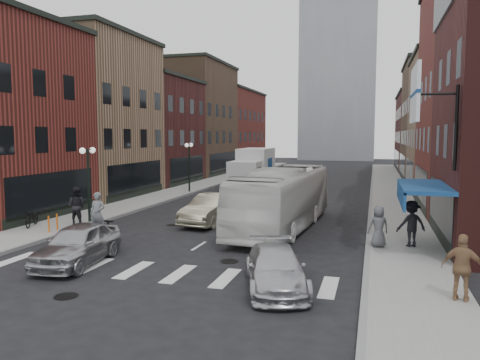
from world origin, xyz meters
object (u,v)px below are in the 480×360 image
motorcycle_rider (98,222)px  streetlamp_near (88,170)px  streetlamp_far (189,158)px  ped_left_solo (77,206)px  parked_bicycle (32,217)px  billboard_sign (418,96)px  ped_right_a (411,224)px  ped_right_b (463,268)px  box_truck (253,169)px  ped_right_c (378,226)px  bike_rack (53,223)px  sedan_left_near (78,244)px  curb_car (276,268)px  transit_bus (283,198)px  sedan_left_far (212,209)px

motorcycle_rider → streetlamp_near: bearing=124.3°
streetlamp_far → ped_left_solo: bearing=-90.2°
parked_bicycle → motorcycle_rider: bearing=-46.7°
streetlamp_far → motorcycle_rider: streetlamp_far is taller
billboard_sign → ped_right_a: size_ratio=1.94×
parked_bicycle → ped_right_b: (19.02, -5.64, 0.49)m
box_truck → billboard_sign: bearing=-63.6°
streetlamp_near → box_truck: bearing=76.4°
ped_right_a → ped_right_c: bearing=-2.2°
bike_rack → ped_right_a: bearing=5.4°
ped_right_a → ped_left_solo: bearing=-22.9°
streetlamp_near → bike_rack: size_ratio=5.14×
bike_rack → sedan_left_near: size_ratio=0.18×
billboard_sign → ped_right_b: (1.01, -4.10, -5.04)m
billboard_sign → ped_right_a: bearing=87.1°
billboard_sign → box_truck: size_ratio=0.45×
box_truck → sedan_left_near: bearing=-92.5°
ped_right_c → streetlamp_far: bearing=-66.2°
curb_car → ped_left_solo: (-11.77, 6.52, 0.51)m
transit_bus → sedan_left_far: bearing=179.4°
sedan_left_far → ped_left_solo: 6.99m
ped_right_a → ped_right_c: (-1.31, -0.48, -0.10)m
ped_right_b → parked_bicycle: bearing=-2.2°
streetlamp_far → curb_car: 24.61m
sedan_left_far → parked_bicycle: bearing=-147.1°
sedan_left_near → bike_rack: bearing=129.9°
sedan_left_near → curb_car: (7.58, -0.65, -0.13)m
bike_rack → ped_right_a: size_ratio=0.42×
box_truck → ped_right_b: size_ratio=4.38×
sedan_left_far → ped_left_solo: (-6.30, -3.01, 0.33)m
ped_right_b → ped_right_c: ped_right_b is taller
sedan_left_far → curb_car: (5.47, -9.53, -0.17)m
streetlamp_near → ped_left_solo: 2.05m
sedan_left_far → parked_bicycle: 9.16m
ped_right_a → ped_right_b: bearing=75.6°
transit_bus → ped_right_c: size_ratio=6.55×
ped_right_a → motorcycle_rider: bearing=-7.9°
ped_right_b → billboard_sign: bearing=-61.8°
streetlamp_near → transit_bus: (10.16, 1.68, -1.35)m
parked_bicycle → ped_left_solo: 2.24m
bike_rack → sedan_left_far: bearing=36.1°
sedan_left_near → streetlamp_near: bearing=114.9°
curb_car → ped_right_b: size_ratio=2.29×
motorcycle_rider → ped_right_c: bearing=10.3°
transit_bus → ped_left_solo: bearing=-161.3°
box_truck → ped_right_a: bearing=-60.5°
sedan_left_near → streetlamp_far: bearing=95.1°
sedan_left_far → ped_right_a: (9.87, -3.16, 0.30)m
parked_bicycle → ped_right_c: 16.83m
bike_rack → motorcycle_rider: (3.63, -1.73, 0.56)m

